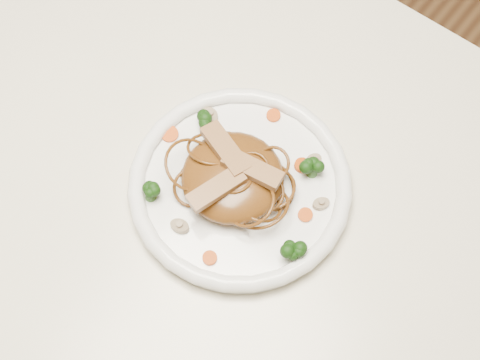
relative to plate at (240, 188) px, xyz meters
The scene contains 20 objects.
ground 0.76m from the plate, 162.21° to the right, with size 4.00×4.00×0.00m, color #51311B.
table 0.14m from the plate, 162.21° to the right, with size 1.20×0.80×0.75m.
plate is the anchor object (origin of this frame).
noodle_mound 0.03m from the plate, 151.87° to the right, with size 0.12×0.12×0.04m, color brown.
chicken_a 0.05m from the plate, 39.80° to the left, with size 0.07×0.02×0.01m, color #A47F4D.
chicken_b 0.06m from the plate, 161.39° to the left, with size 0.08×0.02×0.01m, color #A47F4D.
chicken_c 0.06m from the plate, 99.30° to the right, with size 0.07×0.02×0.01m, color #A47F4D.
broccoli_0 0.09m from the plate, 48.40° to the left, with size 0.03×0.03×0.03m, color #17360B, non-canonical shape.
broccoli_1 0.10m from the plate, 156.15° to the left, with size 0.03×0.03×0.03m, color #17360B, non-canonical shape.
broccoli_2 0.11m from the plate, 133.26° to the right, with size 0.03×0.03×0.03m, color #17360B, non-canonical shape.
broccoli_3 0.11m from the plate, 17.35° to the right, with size 0.03×0.03×0.03m, color #17360B, non-canonical shape.
carrot_0 0.08m from the plate, 56.54° to the left, with size 0.02×0.02×0.01m, color #BF4C07.
carrot_1 0.11m from the plate, behind, with size 0.02×0.02×0.01m, color #BF4C07.
carrot_2 0.09m from the plate, 10.71° to the left, with size 0.02×0.02×0.01m, color #BF4C07.
carrot_3 0.11m from the plate, 104.44° to the left, with size 0.02×0.02×0.01m, color #BF4C07.
carrot_4 0.10m from the plate, 72.17° to the right, with size 0.02×0.02×0.01m, color #BF4C07.
mushroom_0 0.09m from the plate, 104.04° to the right, with size 0.02×0.02×0.01m, color tan.
mushroom_1 0.10m from the plate, 23.04° to the left, with size 0.02×0.02×0.01m, color tan.
mushroom_2 0.10m from the plate, 149.66° to the left, with size 0.03×0.03×0.01m, color tan.
mushroom_3 0.10m from the plate, 56.97° to the left, with size 0.02×0.02×0.01m, color tan.
Camera 1 is at (0.30, -0.25, 1.51)m, focal length 50.62 mm.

